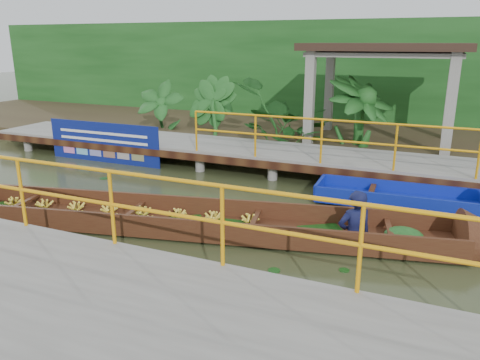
% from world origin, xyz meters
% --- Properties ---
extents(ground, '(80.00, 80.00, 0.00)m').
position_xyz_m(ground, '(0.00, 0.00, 0.00)').
color(ground, '#2C341A').
rests_on(ground, ground).
extents(land_strip, '(30.00, 8.00, 0.45)m').
position_xyz_m(land_strip, '(0.00, 7.50, 0.23)').
color(land_strip, '#362A1B').
rests_on(land_strip, ground).
extents(far_dock, '(16.00, 2.06, 1.66)m').
position_xyz_m(far_dock, '(0.02, 3.43, 0.48)').
color(far_dock, slate).
rests_on(far_dock, ground).
extents(near_dock, '(18.00, 2.40, 1.73)m').
position_xyz_m(near_dock, '(1.00, -4.20, 0.30)').
color(near_dock, slate).
rests_on(near_dock, ground).
extents(pavilion, '(4.40, 3.00, 3.00)m').
position_xyz_m(pavilion, '(3.00, 6.30, 2.82)').
color(pavilion, slate).
rests_on(pavilion, ground).
extents(foliage_backdrop, '(30.00, 0.80, 4.00)m').
position_xyz_m(foliage_backdrop, '(0.00, 10.00, 2.00)').
color(foliage_backdrop, '#164516').
rests_on(foliage_backdrop, ground).
extents(vendor_boat, '(11.20, 3.40, 2.12)m').
position_xyz_m(vendor_boat, '(0.91, -0.82, 0.21)').
color(vendor_boat, '#3D1B10').
rests_on(vendor_boat, ground).
extents(moored_blue_boat, '(3.86, 1.18, 0.91)m').
position_xyz_m(moored_blue_boat, '(4.93, 1.90, 0.16)').
color(moored_blue_boat, '#0E209B').
rests_on(moored_blue_boat, ground).
extents(blue_banner, '(3.62, 0.04, 1.13)m').
position_xyz_m(blue_banner, '(-3.89, 2.48, 0.56)').
color(blue_banner, navy).
rests_on(blue_banner, ground).
extents(tropical_plants, '(14.57, 1.57, 1.96)m').
position_xyz_m(tropical_plants, '(2.25, 5.30, 1.43)').
color(tropical_plants, '#164516').
rests_on(tropical_plants, ground).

